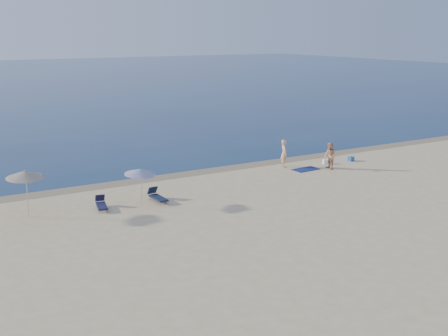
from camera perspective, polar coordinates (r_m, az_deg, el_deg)
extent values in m
cube|color=#0C2348|center=(114.48, -20.64, 8.35)|extent=(240.00, 160.00, 0.01)
cube|color=#847254|center=(38.30, 0.84, 0.07)|extent=(240.00, 1.60, 0.00)
imported|color=tan|center=(38.40, 6.12, 1.48)|extent=(0.67, 0.81, 1.91)
imported|color=tan|center=(38.32, 10.71, 1.20)|extent=(0.79, 0.96, 1.80)
cube|color=#101B53|center=(38.10, 8.31, -0.13)|extent=(1.87, 1.12, 0.03)
cube|color=white|center=(40.00, 10.28, 0.65)|extent=(0.43, 0.40, 0.30)
cube|color=#2051AF|center=(41.19, 12.78, 0.91)|extent=(0.49, 0.39, 0.31)
cylinder|color=silver|center=(29.92, -8.36, -2.22)|extent=(0.11, 0.21, 1.92)
cone|color=white|center=(29.83, -8.54, -0.38)|extent=(2.14, 2.15, 0.44)
sphere|color=silver|center=(29.79, -8.56, -0.07)|extent=(0.05, 0.05, 0.05)
cylinder|color=silver|center=(29.55, -19.34, -2.75)|extent=(0.06, 0.18, 2.23)
cone|color=#F2E3C7|center=(29.40, -19.57, -0.60)|extent=(2.03, 2.04, 0.46)
sphere|color=silver|center=(29.35, -19.60, -0.23)|extent=(0.07, 0.07, 0.07)
cube|color=#15183C|center=(29.98, -12.32, -3.79)|extent=(0.74, 1.39, 0.09)
cube|color=#15183C|center=(30.54, -12.49, -2.99)|extent=(0.54, 0.41, 0.43)
cylinder|color=#A5A5AD|center=(30.03, -11.94, -3.93)|extent=(0.03, 0.03, 0.19)
cube|color=#141D38|center=(30.80, -6.69, -3.05)|extent=(0.60, 1.46, 0.10)
cube|color=#141D38|center=(31.35, -7.29, -2.26)|extent=(0.54, 0.38, 0.47)
cylinder|color=#A5A5AD|center=(30.92, -6.33, -3.18)|extent=(0.03, 0.03, 0.21)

